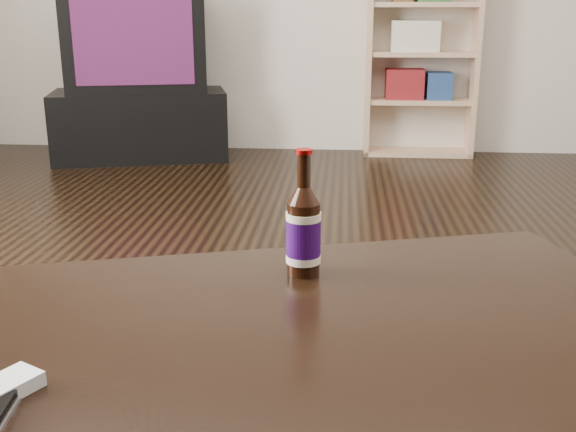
# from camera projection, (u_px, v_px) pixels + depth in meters

# --- Properties ---
(floor) EXTENTS (5.00, 6.00, 0.01)m
(floor) POSITION_uv_depth(u_px,v_px,m) (240.00, 339.00, 2.08)
(floor) COLOR black
(floor) RESTS_ON ground
(tv_stand) EXTENTS (1.25, 0.84, 0.46)m
(tv_stand) POSITION_uv_depth(u_px,v_px,m) (141.00, 124.00, 4.59)
(tv_stand) COLOR black
(tv_stand) RESTS_ON floor
(tv) EXTENTS (1.00, 0.76, 0.67)m
(tv) POSITION_uv_depth(u_px,v_px,m) (135.00, 40.00, 4.43)
(tv) COLOR black
(tv) RESTS_ON tv_stand
(bookshelf) EXTENTS (0.74, 0.34, 1.38)m
(bookshelf) POSITION_uv_depth(u_px,v_px,m) (420.00, 49.00, 4.62)
(bookshelf) COLOR tan
(bookshelf) RESTS_ON floor
(coffee_table) EXTENTS (1.41, 1.05, 0.47)m
(coffee_table) POSITION_uv_depth(u_px,v_px,m) (300.00, 356.00, 1.13)
(coffee_table) COLOR black
(coffee_table) RESTS_ON floor
(beer_bottle) EXTENTS (0.09, 0.09, 0.25)m
(beer_bottle) POSITION_uv_depth(u_px,v_px,m) (304.00, 231.00, 1.29)
(beer_bottle) COLOR black
(beer_bottle) RESTS_ON coffee_table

